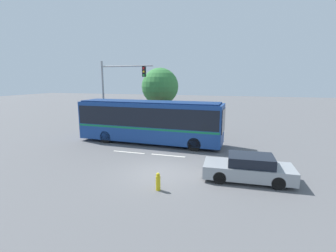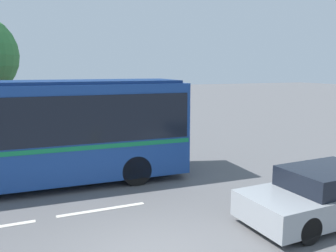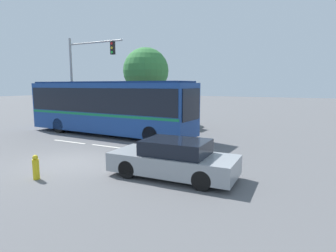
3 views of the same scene
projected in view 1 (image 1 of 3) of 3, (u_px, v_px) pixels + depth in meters
The scene contains 9 objects.
ground_plane at pixel (159, 172), 13.58m from camera, with size 140.00×140.00×0.00m, color #5B5B5E.
city_bus at pixel (149, 119), 19.62m from camera, with size 11.87×2.94×3.44m.
sedan_foreground at pixel (248, 168), 12.41m from camera, with size 4.52×2.01×1.34m.
traffic_light_pole at pixel (115, 87), 22.43m from camera, with size 5.13×0.24×6.83m.
flowering_hedge at pixel (175, 124), 23.89m from camera, with size 6.16×1.43×1.59m.
street_tree_left at pixel (160, 87), 25.71m from camera, with size 3.91×3.91×6.39m.
fire_hydrant at pixel (158, 182), 11.30m from camera, with size 0.22×0.22×0.86m.
lane_stripe_near at pixel (168, 156), 16.58m from camera, with size 2.40×0.16×0.01m, color silver.
lane_stripe_mid at pixel (129, 152), 17.33m from camera, with size 2.40×0.16×0.01m, color silver.
Camera 1 is at (4.13, -12.18, 5.09)m, focal length 25.86 mm.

